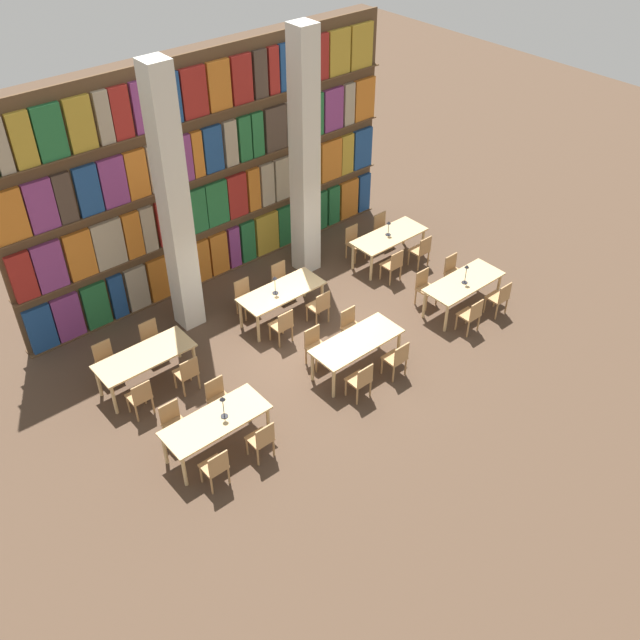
# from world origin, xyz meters

# --- Properties ---
(ground_plane) EXTENTS (40.00, 40.00, 0.00)m
(ground_plane) POSITION_xyz_m (0.00, 0.00, 0.00)
(ground_plane) COLOR #4C3828
(bookshelf_bank) EXTENTS (10.14, 0.35, 5.50)m
(bookshelf_bank) POSITION_xyz_m (-0.00, 3.69, 2.63)
(bookshelf_bank) COLOR brown
(bookshelf_bank) RESTS_ON ground_plane
(pillar_left) EXTENTS (0.52, 0.52, 6.00)m
(pillar_left) POSITION_xyz_m (-1.73, 2.46, 3.00)
(pillar_left) COLOR silver
(pillar_left) RESTS_ON ground_plane
(pillar_center) EXTENTS (0.52, 0.52, 6.00)m
(pillar_center) POSITION_xyz_m (1.73, 2.46, 3.00)
(pillar_center) COLOR silver
(pillar_center) RESTS_ON ground_plane
(reading_table_0) EXTENTS (2.01, 0.83, 0.78)m
(reading_table_0) POSITION_xyz_m (-3.41, -1.20, 0.69)
(reading_table_0) COLOR tan
(reading_table_0) RESTS_ON ground_plane
(chair_0) EXTENTS (0.42, 0.40, 0.88)m
(chair_0) POSITION_xyz_m (-3.90, -1.90, 0.48)
(chair_0) COLOR tan
(chair_0) RESTS_ON ground_plane
(chair_1) EXTENTS (0.42, 0.40, 0.88)m
(chair_1) POSITION_xyz_m (-3.90, -0.50, 0.48)
(chair_1) COLOR tan
(chair_1) RESTS_ON ground_plane
(chair_2) EXTENTS (0.42, 0.40, 0.88)m
(chair_2) POSITION_xyz_m (-2.90, -1.90, 0.48)
(chair_2) COLOR tan
(chair_2) RESTS_ON ground_plane
(chair_3) EXTENTS (0.42, 0.40, 0.88)m
(chair_3) POSITION_xyz_m (-2.90, -0.50, 0.48)
(chair_3) COLOR tan
(chair_3) RESTS_ON ground_plane
(desk_lamp_0) EXTENTS (0.14, 0.14, 0.50)m
(desk_lamp_0) POSITION_xyz_m (-3.24, -1.24, 1.11)
(desk_lamp_0) COLOR #232328
(desk_lamp_0) RESTS_ON reading_table_0
(reading_table_1) EXTENTS (2.01, 0.83, 0.78)m
(reading_table_1) POSITION_xyz_m (0.07, -1.21, 0.69)
(reading_table_1) COLOR tan
(reading_table_1) RESTS_ON ground_plane
(chair_4) EXTENTS (0.42, 0.40, 0.88)m
(chair_4) POSITION_xyz_m (-0.45, -1.91, 0.48)
(chair_4) COLOR tan
(chair_4) RESTS_ON ground_plane
(chair_5) EXTENTS (0.42, 0.40, 0.88)m
(chair_5) POSITION_xyz_m (-0.45, -0.52, 0.48)
(chair_5) COLOR tan
(chair_5) RESTS_ON ground_plane
(chair_6) EXTENTS (0.42, 0.40, 0.88)m
(chair_6) POSITION_xyz_m (0.56, -1.91, 0.48)
(chair_6) COLOR tan
(chair_6) RESTS_ON ground_plane
(chair_7) EXTENTS (0.42, 0.40, 0.88)m
(chair_7) POSITION_xyz_m (0.56, -0.52, 0.48)
(chair_7) COLOR tan
(chair_7) RESTS_ON ground_plane
(reading_table_2) EXTENTS (2.01, 0.83, 0.78)m
(reading_table_2) POSITION_xyz_m (3.40, -1.24, 0.69)
(reading_table_2) COLOR tan
(reading_table_2) RESTS_ON ground_plane
(chair_8) EXTENTS (0.42, 0.40, 0.88)m
(chair_8) POSITION_xyz_m (2.88, -1.94, 0.48)
(chair_8) COLOR tan
(chair_8) RESTS_ON ground_plane
(chair_9) EXTENTS (0.42, 0.40, 0.88)m
(chair_9) POSITION_xyz_m (2.88, -0.55, 0.48)
(chair_9) COLOR tan
(chair_9) RESTS_ON ground_plane
(chair_10) EXTENTS (0.42, 0.40, 0.88)m
(chair_10) POSITION_xyz_m (3.88, -1.94, 0.48)
(chair_10) COLOR tan
(chair_10) RESTS_ON ground_plane
(chair_11) EXTENTS (0.42, 0.40, 0.88)m
(chair_11) POSITION_xyz_m (3.88, -0.55, 0.48)
(chair_11) COLOR tan
(chair_11) RESTS_ON ground_plane
(desk_lamp_1) EXTENTS (0.14, 0.14, 0.49)m
(desk_lamp_1) POSITION_xyz_m (3.36, -1.29, 1.11)
(desk_lamp_1) COLOR #232328
(desk_lamp_1) RESTS_ON reading_table_2
(reading_table_3) EXTENTS (2.01, 0.83, 0.78)m
(reading_table_3) POSITION_xyz_m (-3.50, 1.21, 0.69)
(reading_table_3) COLOR tan
(reading_table_3) RESTS_ON ground_plane
(chair_12) EXTENTS (0.42, 0.40, 0.88)m
(chair_12) POSITION_xyz_m (-4.04, 0.52, 0.48)
(chair_12) COLOR tan
(chair_12) RESTS_ON ground_plane
(chair_13) EXTENTS (0.42, 0.40, 0.88)m
(chair_13) POSITION_xyz_m (-4.04, 1.91, 0.48)
(chair_13) COLOR tan
(chair_13) RESTS_ON ground_plane
(chair_14) EXTENTS (0.42, 0.40, 0.88)m
(chair_14) POSITION_xyz_m (-2.97, 0.52, 0.48)
(chair_14) COLOR tan
(chair_14) RESTS_ON ground_plane
(chair_15) EXTENTS (0.42, 0.40, 0.88)m
(chair_15) POSITION_xyz_m (-2.97, 1.91, 0.48)
(chair_15) COLOR tan
(chair_15) RESTS_ON ground_plane
(reading_table_4) EXTENTS (2.01, 0.83, 0.78)m
(reading_table_4) POSITION_xyz_m (-0.03, 1.18, 0.69)
(reading_table_4) COLOR tan
(reading_table_4) RESTS_ON ground_plane
(chair_16) EXTENTS (0.42, 0.40, 0.88)m
(chair_16) POSITION_xyz_m (-0.56, 0.49, 0.48)
(chair_16) COLOR tan
(chair_16) RESTS_ON ground_plane
(chair_17) EXTENTS (0.42, 0.40, 0.88)m
(chair_17) POSITION_xyz_m (-0.56, 1.88, 0.48)
(chair_17) COLOR tan
(chair_17) RESTS_ON ground_plane
(chair_18) EXTENTS (0.42, 0.40, 0.88)m
(chair_18) POSITION_xyz_m (0.51, 0.49, 0.48)
(chair_18) COLOR tan
(chair_18) RESTS_ON ground_plane
(chair_19) EXTENTS (0.42, 0.40, 0.88)m
(chair_19) POSITION_xyz_m (0.51, 1.88, 0.48)
(chair_19) COLOR tan
(chair_19) RESTS_ON ground_plane
(desk_lamp_2) EXTENTS (0.14, 0.14, 0.46)m
(desk_lamp_2) POSITION_xyz_m (-0.20, 1.19, 1.09)
(desk_lamp_2) COLOR #232328
(desk_lamp_2) RESTS_ON reading_table_4
(reading_table_5) EXTENTS (2.01, 0.83, 0.78)m
(reading_table_5) POSITION_xyz_m (3.51, 1.31, 0.69)
(reading_table_5) COLOR tan
(reading_table_5) RESTS_ON ground_plane
(chair_20) EXTENTS (0.42, 0.40, 0.88)m
(chair_20) POSITION_xyz_m (2.97, 0.61, 0.48)
(chair_20) COLOR tan
(chair_20) RESTS_ON ground_plane
(chair_21) EXTENTS (0.42, 0.40, 0.88)m
(chair_21) POSITION_xyz_m (2.97, 2.01, 0.48)
(chair_21) COLOR tan
(chair_21) RESTS_ON ground_plane
(chair_22) EXTENTS (0.42, 0.40, 0.88)m
(chair_22) POSITION_xyz_m (3.97, 0.61, 0.48)
(chair_22) COLOR tan
(chair_22) RESTS_ON ground_plane
(chair_23) EXTENTS (0.42, 0.40, 0.88)m
(chair_23) POSITION_xyz_m (3.97, 2.01, 0.48)
(chair_23) COLOR tan
(chair_23) RESTS_ON ground_plane
(desk_lamp_3) EXTENTS (0.14, 0.14, 0.39)m
(desk_lamp_3) POSITION_xyz_m (3.50, 1.34, 1.04)
(desk_lamp_3) COLOR #232328
(desk_lamp_3) RESTS_ON reading_table_5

